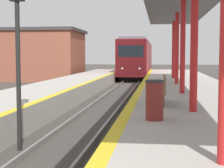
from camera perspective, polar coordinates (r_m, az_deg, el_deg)
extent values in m
cube|color=black|center=(44.09, 3.90, 1.48)|extent=(2.41, 18.73, 0.55)
cube|color=maroon|center=(44.04, 3.91, 4.07)|extent=(2.84, 20.81, 3.44)
cube|color=red|center=(33.73, 2.90, 3.98)|extent=(2.78, 0.16, 3.37)
cube|color=black|center=(33.67, 2.89, 5.01)|extent=(2.27, 0.06, 1.03)
cube|color=#59595E|center=(44.06, 3.92, 6.46)|extent=(2.41, 19.77, 0.24)
sphere|color=white|center=(33.76, 1.56, 2.38)|extent=(0.18, 0.18, 0.18)
sphere|color=white|center=(33.64, 4.21, 2.36)|extent=(0.18, 0.18, 0.18)
cylinder|color=black|center=(10.03, -14.08, 1.06)|extent=(0.12, 0.12, 3.89)
cylinder|color=red|center=(10.79, 12.41, 6.32)|extent=(0.22, 0.22, 3.95)
cylinder|color=red|center=(15.95, 10.73, 5.68)|extent=(0.22, 0.22, 3.95)
cylinder|color=red|center=(21.12, 9.87, 5.36)|extent=(0.22, 0.22, 3.95)
cylinder|color=red|center=(26.29, 9.35, 5.16)|extent=(0.22, 0.22, 3.95)
cylinder|color=maroon|center=(9.25, 6.50, -2.64)|extent=(0.44, 0.44, 0.93)
cylinder|color=#262626|center=(9.20, 6.52, 0.41)|extent=(0.46, 0.46, 0.06)
cube|color=brown|center=(12.33, 7.12, -1.00)|extent=(0.44, 1.95, 0.08)
cube|color=brown|center=(12.31, 8.02, 0.19)|extent=(0.06, 1.95, 0.44)
cube|color=#262628|center=(11.58, 7.10, -2.54)|extent=(0.35, 0.08, 0.40)
cube|color=#262628|center=(13.13, 7.12, -1.73)|extent=(0.35, 0.08, 0.40)
cube|color=brown|center=(38.81, -11.87, 4.14)|extent=(9.31, 6.89, 4.80)
cube|color=#383333|center=(38.88, -11.93, 7.90)|extent=(9.77, 7.23, 0.30)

